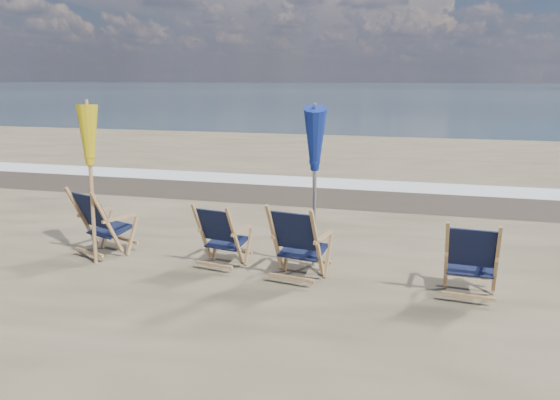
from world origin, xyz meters
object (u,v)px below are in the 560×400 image
(beach_chair_2, at_px, (317,247))
(umbrella_blue, at_px, (315,141))
(beach_chair_1, at_px, (235,239))
(umbrella_yellow, at_px, (88,144))
(beach_chair_0, at_px, (107,226))
(beach_chair_3, at_px, (497,263))

(beach_chair_2, bearing_deg, umbrella_blue, -63.93)
(beach_chair_1, xyz_separation_m, beach_chair_2, (1.21, -0.23, 0.05))
(beach_chair_2, relative_size, umbrella_yellow, 0.47)
(beach_chair_0, distance_m, umbrella_yellow, 1.22)
(beach_chair_3, relative_size, umbrella_yellow, 0.45)
(beach_chair_2, distance_m, umbrella_yellow, 3.53)
(beach_chair_3, relative_size, umbrella_blue, 0.43)
(umbrella_yellow, height_order, umbrella_blue, umbrella_blue)
(beach_chair_1, relative_size, beach_chair_2, 0.90)
(beach_chair_1, height_order, beach_chair_2, beach_chair_2)
(beach_chair_3, bearing_deg, beach_chair_2, 4.48)
(beach_chair_1, bearing_deg, beach_chair_0, 11.48)
(beach_chair_1, distance_m, umbrella_blue, 1.75)
(beach_chair_1, height_order, umbrella_blue, umbrella_blue)
(beach_chair_3, height_order, umbrella_yellow, umbrella_yellow)
(beach_chair_2, bearing_deg, umbrella_yellow, 8.47)
(beach_chair_1, relative_size, umbrella_blue, 0.41)
(beach_chair_3, xyz_separation_m, umbrella_yellow, (-5.50, 0.07, 1.24))
(beach_chair_2, bearing_deg, beach_chair_1, -1.06)
(beach_chair_0, height_order, beach_chair_1, beach_chair_0)
(beach_chair_1, relative_size, umbrella_yellow, 0.43)
(beach_chair_3, bearing_deg, umbrella_blue, -7.09)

